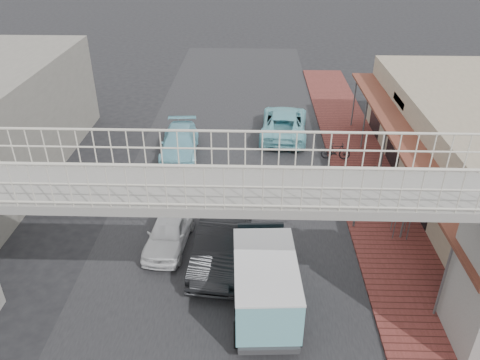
# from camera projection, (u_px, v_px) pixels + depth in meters

# --- Properties ---
(ground) EXTENTS (120.00, 120.00, 0.00)m
(ground) POSITION_uv_depth(u_px,v_px,m) (223.00, 252.00, 17.66)
(ground) COLOR black
(ground) RESTS_ON ground
(road_strip) EXTENTS (10.00, 60.00, 0.01)m
(road_strip) POSITION_uv_depth(u_px,v_px,m) (223.00, 252.00, 17.66)
(road_strip) COLOR black
(road_strip) RESTS_ON ground
(sidewalk) EXTENTS (3.00, 40.00, 0.10)m
(sidewalk) POSITION_uv_depth(u_px,v_px,m) (378.00, 210.00, 20.06)
(sidewalk) COLOR brown
(sidewalk) RESTS_ON ground
(footbridge) EXTENTS (16.40, 2.40, 6.34)m
(footbridge) POSITION_uv_depth(u_px,v_px,m) (212.00, 253.00, 12.61)
(footbridge) COLOR gray
(footbridge) RESTS_ON ground
(white_hatchback) EXTENTS (1.77, 3.69, 1.21)m
(white_hatchback) POSITION_uv_depth(u_px,v_px,m) (169.00, 231.00, 17.77)
(white_hatchback) COLOR white
(white_hatchback) RESTS_ON ground
(dark_sedan) EXTENTS (2.18, 4.91, 1.57)m
(dark_sedan) POSITION_uv_depth(u_px,v_px,m) (222.00, 241.00, 16.95)
(dark_sedan) COLOR black
(dark_sedan) RESTS_ON ground
(angkot_curb) EXTENTS (2.93, 5.56, 1.49)m
(angkot_curb) POSITION_uv_depth(u_px,v_px,m) (284.00, 123.00, 26.48)
(angkot_curb) COLOR #7BCBD6
(angkot_curb) RESTS_ON ground
(angkot_far) EXTENTS (2.10, 4.62, 1.31)m
(angkot_far) POSITION_uv_depth(u_px,v_px,m) (180.00, 143.00, 24.39)
(angkot_far) COLOR #79C0D3
(angkot_far) RESTS_ON ground
(angkot_van) EXTENTS (2.18, 4.38, 2.10)m
(angkot_van) POSITION_uv_depth(u_px,v_px,m) (265.00, 277.00, 14.47)
(angkot_van) COLOR black
(angkot_van) RESTS_ON ground
(motorcycle_near) EXTENTS (1.69, 0.64, 0.88)m
(motorcycle_near) POSITION_uv_depth(u_px,v_px,m) (367.00, 183.00, 21.04)
(motorcycle_near) COLOR black
(motorcycle_near) RESTS_ON sidewalk
(motorcycle_far) EXTENTS (1.51, 0.50, 0.89)m
(motorcycle_far) POSITION_uv_depth(u_px,v_px,m) (336.00, 151.00, 23.81)
(motorcycle_far) COLOR black
(motorcycle_far) RESTS_ON sidewalk
(street_clock) EXTENTS (0.74, 0.63, 2.95)m
(street_clock) POSITION_uv_depth(u_px,v_px,m) (410.00, 181.00, 17.20)
(street_clock) COLOR #59595B
(street_clock) RESTS_ON sidewalk
(arrow_sign) EXTENTS (1.60, 1.02, 2.74)m
(arrow_sign) POSITION_uv_depth(u_px,v_px,m) (379.00, 180.00, 17.75)
(arrow_sign) COLOR #59595B
(arrow_sign) RESTS_ON sidewalk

